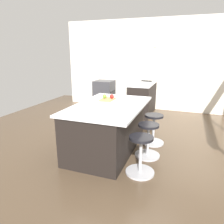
# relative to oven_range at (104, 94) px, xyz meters

# --- Properties ---
(ground_plane) EXTENTS (7.64, 7.64, 0.00)m
(ground_plane) POSITION_rel_oven_range_xyz_m (2.59, 1.48, -0.44)
(ground_plane) COLOR brown
(interior_partition_left) EXTENTS (0.15, 5.75, 2.76)m
(interior_partition_left) POSITION_rel_oven_range_xyz_m (-0.35, 1.48, 0.94)
(interior_partition_left) COLOR silver
(interior_partition_left) RESTS_ON ground_plane
(sink_cabinet) EXTENTS (2.03, 0.60, 1.19)m
(sink_cabinet) POSITION_rel_oven_range_xyz_m (-0.00, 1.36, 0.02)
(sink_cabinet) COLOR black
(sink_cabinet) RESTS_ON ground_plane
(oven_range) EXTENTS (0.60, 0.61, 0.88)m
(oven_range) POSITION_rel_oven_range_xyz_m (0.00, 0.00, 0.00)
(oven_range) COLOR #38383D
(oven_range) RESTS_ON ground_plane
(kitchen_island) EXTENTS (1.85, 1.18, 0.88)m
(kitchen_island) POSITION_rel_oven_range_xyz_m (2.96, 1.26, 0.01)
(kitchen_island) COLOR black
(kitchen_island) RESTS_ON ground_plane
(stool_by_window) EXTENTS (0.44, 0.44, 0.60)m
(stool_by_window) POSITION_rel_oven_range_xyz_m (2.38, 2.03, -0.16)
(stool_by_window) COLOR #B7B7BC
(stool_by_window) RESTS_ON ground_plane
(stool_middle) EXTENTS (0.44, 0.44, 0.60)m
(stool_middle) POSITION_rel_oven_range_xyz_m (2.96, 2.03, -0.16)
(stool_middle) COLOR #B7B7BC
(stool_middle) RESTS_ON ground_plane
(stool_near_camera) EXTENTS (0.44, 0.44, 0.60)m
(stool_near_camera) POSITION_rel_oven_range_xyz_m (3.55, 2.03, -0.16)
(stool_near_camera) COLOR #B7B7BC
(stool_near_camera) RESTS_ON ground_plane
(cutting_board) EXTENTS (0.36, 0.24, 0.02)m
(cutting_board) POSITION_rel_oven_range_xyz_m (2.63, 1.14, 0.45)
(cutting_board) COLOR tan
(cutting_board) RESTS_ON kitchen_island
(apple_green) EXTENTS (0.08, 0.08, 0.08)m
(apple_green) POSITION_rel_oven_range_xyz_m (2.59, 1.07, 0.50)
(apple_green) COLOR #609E2D
(apple_green) RESTS_ON cutting_board
(apple_red) EXTENTS (0.08, 0.08, 0.08)m
(apple_red) POSITION_rel_oven_range_xyz_m (2.55, 1.21, 0.51)
(apple_red) COLOR red
(apple_red) RESTS_ON cutting_board
(water_bottle) EXTENTS (0.06, 0.06, 0.31)m
(water_bottle) POSITION_rel_oven_range_xyz_m (3.46, 1.14, 0.57)
(water_bottle) COLOR silver
(water_bottle) RESTS_ON kitchen_island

